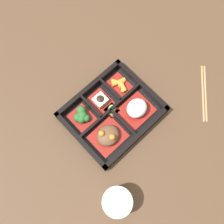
{
  "coord_description": "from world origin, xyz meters",
  "views": [
    {
      "loc": [
        0.17,
        0.18,
        0.82
      ],
      "look_at": [
        0.0,
        0.0,
        0.03
      ],
      "focal_mm": 42.0,
      "sensor_mm": 36.0,
      "label": 1
    }
  ],
  "objects": [
    {
      "name": "tea_cup",
      "position": [
        0.18,
        0.21,
        0.04
      ],
      "size": [
        0.09,
        0.09,
        0.07
      ],
      "color": "beige",
      "rests_on": "ground_plane"
    },
    {
      "name": "bowl_greens",
      "position": [
        0.08,
        -0.06,
        0.03
      ],
      "size": [
        0.07,
        0.08,
        0.04
      ],
      "color": "maroon",
      "rests_on": "bento_base"
    },
    {
      "name": "bowl_stew",
      "position": [
        0.06,
        0.05,
        0.03
      ],
      "size": [
        0.1,
        0.09,
        0.05
      ],
      "color": "maroon",
      "rests_on": "bento_base"
    },
    {
      "name": "chopsticks",
      "position": [
        -0.28,
        0.16,
        0.0
      ],
      "size": [
        0.16,
        0.15,
        0.01
      ],
      "color": "#A87F51",
      "rests_on": "ground_plane"
    },
    {
      "name": "bento_base",
      "position": [
        0.0,
        0.0,
        0.01
      ],
      "size": [
        0.28,
        0.24,
        0.01
      ],
      "color": "black",
      "rests_on": "ground_plane"
    },
    {
      "name": "bowl_carrots",
      "position": [
        -0.09,
        -0.05,
        0.02
      ],
      "size": [
        0.06,
        0.08,
        0.02
      ],
      "color": "maroon",
      "rests_on": "bento_base"
    },
    {
      "name": "ground_plane",
      "position": [
        0.0,
        0.0,
        0.0
      ],
      "size": [
        3.0,
        3.0,
        0.0
      ],
      "primitive_type": "plane",
      "color": "#4C3523"
    },
    {
      "name": "bowl_tofu",
      "position": [
        -0.0,
        -0.06,
        0.02
      ],
      "size": [
        0.06,
        0.08,
        0.03
      ],
      "color": "maroon",
      "rests_on": "bento_base"
    },
    {
      "name": "bowl_pickles",
      "position": [
        -0.01,
        -0.01,
        0.02
      ],
      "size": [
        0.04,
        0.04,
        0.01
      ],
      "color": "maroon",
      "rests_on": "bento_base"
    },
    {
      "name": "bowl_rice",
      "position": [
        -0.06,
        0.05,
        0.03
      ],
      "size": [
        0.1,
        0.09,
        0.05
      ],
      "color": "maroon",
      "rests_on": "bento_base"
    },
    {
      "name": "bento_rim",
      "position": [
        -0.0,
        -0.0,
        0.02
      ],
      "size": [
        0.28,
        0.24,
        0.04
      ],
      "color": "black",
      "rests_on": "ground_plane"
    }
  ]
}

